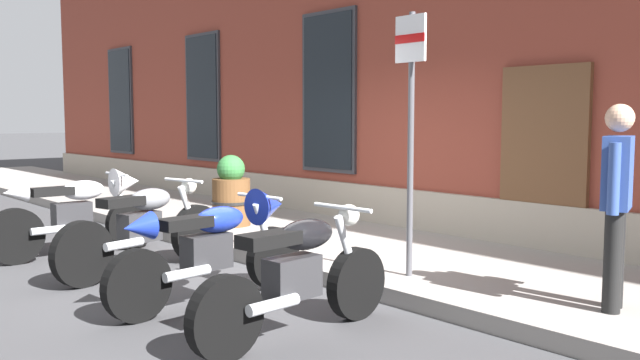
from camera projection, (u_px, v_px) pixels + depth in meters
ground_plane at (263, 269)px, 7.48m from camera, size 140.00×140.00×0.00m
sidewalk at (350, 247)px, 8.36m from camera, size 32.13×2.71×0.16m
motorcycle_white_sport at (82, 209)px, 8.19m from camera, size 0.62×2.09×1.06m
motorcycle_grey_naked at (145, 228)px, 7.28m from camera, size 0.71×2.18×1.00m
motorcycle_blue_sport at (219, 242)px, 6.12m from camera, size 0.62×2.15×1.02m
motorcycle_black_naked at (299, 276)px, 5.12m from camera, size 0.62×1.99×0.99m
pedestrian_blue_top at (617, 196)px, 5.28m from camera, size 0.35×0.63×1.65m
parking_sign at (411, 108)px, 6.36m from camera, size 0.36×0.07×2.54m
barrel_planter at (231, 194)px, 9.52m from camera, size 0.57×0.57×1.01m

